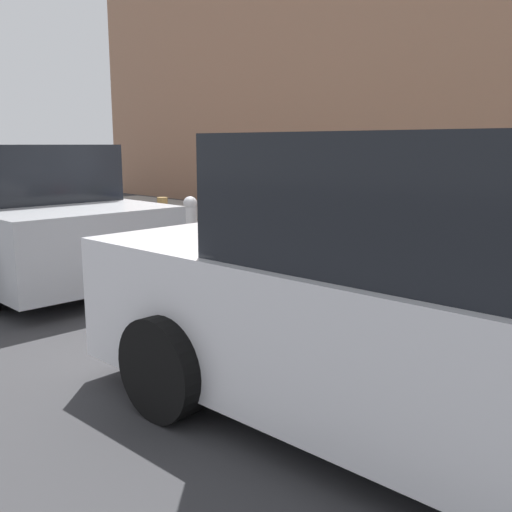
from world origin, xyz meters
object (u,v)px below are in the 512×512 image
Objects in this scene: bollard_post at (163,221)px; parked_car_silver_1 at (12,215)px; suitcase_red_7 at (278,233)px; suitcase_teal_5 at (332,251)px; fire_hydrant at (191,220)px; suitcase_black_9 at (224,232)px; suitcase_black_2 at (465,267)px; suitcase_maroon_6 at (304,243)px; parked_car_white_0 at (466,307)px; suitcase_olive_3 at (415,254)px; suitcase_navy_4 at (367,251)px; suitcase_silver_8 at (243,236)px.

parked_car_silver_1 is at bearing 88.22° from bollard_post.
suitcase_red_7 is 3.35m from parked_car_silver_1.
suitcase_teal_5 reaches higher than fire_hydrant.
suitcase_black_9 is (2.04, -0.14, -0.02)m from suitcase_teal_5.
fire_hydrant is at bearing 4.87° from suitcase_black_9.
suitcase_maroon_6 is at bearing 1.99° from suitcase_black_2.
parked_car_white_0 is 6.00m from parked_car_silver_1.
suitcase_red_7 is 2.21m from bollard_post.
suitcase_black_2 reaches higher than suitcase_teal_5.
suitcase_olive_3 is at bearing -0.48° from suitcase_black_2.
suitcase_olive_3 is 0.85× the size of suitcase_red_7.
parked_car_silver_1 is at bearing 47.19° from suitcase_red_7.
suitcase_navy_4 is at bearing 7.70° from suitcase_black_2.
suitcase_maroon_6 is 0.52m from suitcase_red_7.
bollard_post is at bearing 1.25° from suitcase_teal_5.
suitcase_teal_5 is 1.09× the size of suitcase_maroon_6.
suitcase_teal_5 is 0.50m from suitcase_maroon_6.
bollard_post is at bearing 17.03° from fire_hydrant.
bollard_post is (2.20, 0.22, -0.03)m from suitcase_red_7.
suitcase_olive_3 reaches higher than suitcase_silver_8.
suitcase_black_2 reaches higher than suitcase_silver_8.
bollard_post is 2.25m from parked_car_silver_1.
suitcase_silver_8 is at bearing 2.39° from suitcase_maroon_6.
suitcase_olive_3 is 1.47m from suitcase_maroon_6.
suitcase_black_9 is at bearing 0.18° from suitcase_olive_3.
suitcase_silver_8 is at bearing -0.80° from suitcase_navy_4.
suitcase_teal_5 is 1.31× the size of bollard_post.
suitcase_maroon_6 is 2.22m from fire_hydrant.
suitcase_teal_5 is 0.19× the size of parked_car_white_0.
suitcase_silver_8 is at bearing 168.11° from suitcase_black_9.
suitcase_olive_3 is at bearing -178.96° from fire_hydrant.
suitcase_teal_5 is 1.52m from suitcase_silver_8.
fire_hydrant is at bearing -103.22° from parked_car_silver_1.
suitcase_teal_5 is 0.97× the size of suitcase_red_7.
parked_car_white_0 reaches higher than suitcase_navy_4.
suitcase_black_9 is (3.02, 0.01, -0.09)m from suitcase_olive_3.
suitcase_olive_3 is 3.02m from parked_car_white_0.
suitcase_black_2 is 2.74m from parked_car_white_0.
fire_hydrant is at bearing -0.19° from suitcase_maroon_6.
parked_car_silver_1 is at bearing 29.91° from suitcase_olive_3.
suitcase_maroon_6 reaches higher than suitcase_black_9.
suitcase_maroon_6 is at bearing -4.17° from suitcase_navy_4.
suitcase_red_7 is at bearing -166.61° from suitcase_silver_8.
suitcase_teal_5 reaches higher than suitcase_navy_4.
suitcase_black_2 is 1.06m from suitcase_navy_4.
fire_hydrant is (3.20, -0.08, 0.03)m from suitcase_navy_4.
suitcase_maroon_6 is at bearing -177.61° from suitcase_silver_8.
suitcase_black_9 is at bearing -175.13° from fire_hydrant.
suitcase_navy_4 is at bearing 175.83° from suitcase_maroon_6.
suitcase_silver_8 is 0.53m from suitcase_black_9.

